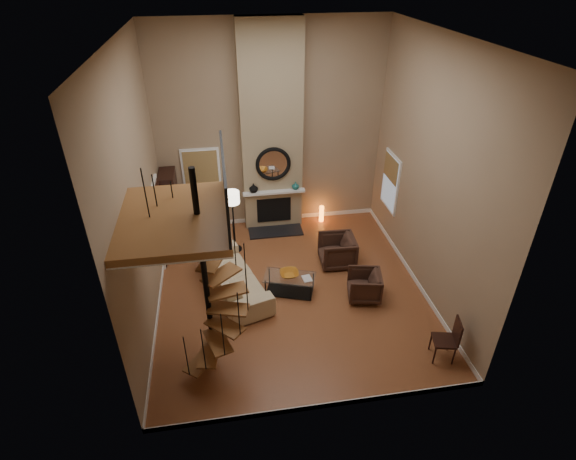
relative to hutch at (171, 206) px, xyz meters
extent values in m
cube|color=#A55F35|center=(2.77, -2.80, -0.95)|extent=(6.00, 6.50, 0.01)
cube|color=#9A8063|center=(2.77, 0.45, 1.80)|extent=(6.00, 0.02, 5.50)
cube|color=#9A8063|center=(2.77, -6.05, 1.80)|extent=(6.00, 0.02, 5.50)
cube|color=#9A8063|center=(-0.23, -2.80, 1.80)|extent=(0.02, 6.50, 5.50)
cube|color=#9A8063|center=(5.77, -2.80, 1.80)|extent=(0.02, 6.50, 5.50)
cube|color=silver|center=(2.77, -2.80, 4.54)|extent=(6.00, 6.50, 0.01)
cube|color=white|center=(2.77, 0.44, -0.89)|extent=(6.00, 0.02, 0.12)
cube|color=white|center=(2.77, -6.04, -0.89)|extent=(6.00, 0.02, 0.12)
cube|color=white|center=(-0.22, -2.80, -0.89)|extent=(0.02, 6.50, 0.12)
cube|color=white|center=(5.76, -2.80, -0.89)|extent=(0.02, 6.50, 0.12)
cube|color=#9A8664|center=(2.77, 0.26, 1.80)|extent=(1.60, 0.38, 5.50)
cube|color=black|center=(2.77, -0.23, -0.93)|extent=(1.50, 0.60, 0.04)
cube|color=black|center=(2.77, 0.06, -0.40)|extent=(0.95, 0.02, 0.72)
cube|color=white|center=(2.77, -0.02, 0.20)|extent=(1.70, 0.18, 0.06)
torus|color=black|center=(2.77, 0.04, 1.00)|extent=(0.94, 0.10, 0.94)
cylinder|color=white|center=(2.77, 0.05, 1.00)|extent=(0.80, 0.01, 0.80)
imported|color=black|center=(2.22, 0.02, 0.35)|extent=(0.24, 0.24, 0.25)
imported|color=#1C625D|center=(3.37, 0.02, 0.33)|extent=(0.20, 0.20, 0.21)
cube|color=white|center=(0.87, 0.43, 0.65)|extent=(1.02, 0.04, 1.52)
cube|color=#8C9EB2|center=(0.87, 0.41, 0.65)|extent=(0.90, 0.01, 1.40)
cube|color=#9E7D47|center=(0.87, 0.39, 0.86)|extent=(0.90, 0.01, 0.98)
cube|color=white|center=(5.75, -0.80, 0.65)|extent=(0.04, 1.02, 1.52)
cube|color=#8C9EB2|center=(5.73, -0.80, 0.65)|extent=(0.01, 0.90, 1.40)
cube|color=#9E7D47|center=(5.71, -0.80, 1.03)|extent=(0.01, 0.90, 0.63)
cube|color=white|center=(-0.20, -1.00, 0.10)|extent=(0.06, 1.05, 2.16)
cube|color=black|center=(-0.16, -1.00, 0.07)|extent=(0.05, 0.90, 2.05)
cube|color=#8C9EB2|center=(-0.13, -1.00, 0.50)|extent=(0.01, 0.60, 0.90)
cube|color=#945E30|center=(0.62, -4.60, 2.23)|extent=(1.70, 2.20, 0.12)
cube|color=white|center=(0.62, -4.60, 2.16)|extent=(1.70, 2.20, 0.03)
cube|color=black|center=(1.44, -4.60, 2.76)|extent=(0.04, 2.20, 0.94)
cylinder|color=black|center=(0.97, -4.60, 1.06)|extent=(0.10, 0.10, 4.02)
cube|color=#945E30|center=(0.75, -4.88, -0.69)|extent=(0.71, 0.78, 0.04)
cylinder|color=black|center=(0.53, -5.17, -0.22)|extent=(0.02, 0.02, 0.94)
cube|color=#945E30|center=(0.91, -4.95, -0.43)|extent=(0.46, 0.77, 0.04)
cylinder|color=black|center=(0.85, -5.31, 0.04)|extent=(0.02, 0.02, 0.94)
cube|color=#945E30|center=(1.08, -4.94, -0.17)|extent=(0.55, 0.79, 0.04)
cylinder|color=black|center=(1.20, -5.28, 0.30)|extent=(0.02, 0.02, 0.94)
cube|color=#945E30|center=(1.23, -4.85, 0.09)|extent=(0.75, 0.74, 0.04)
cylinder|color=black|center=(1.49, -5.10, 0.56)|extent=(0.02, 0.02, 0.94)
cube|color=#945E30|center=(1.32, -4.70, 0.35)|extent=(0.79, 0.53, 0.04)
cylinder|color=black|center=(1.67, -4.80, 0.82)|extent=(0.02, 0.02, 0.94)
cube|color=#945E30|center=(1.33, -4.52, 0.61)|extent=(0.77, 0.48, 0.04)
cylinder|color=black|center=(1.68, -4.45, 1.08)|extent=(0.02, 0.02, 0.94)
cube|color=#945E30|center=(1.25, -4.37, 0.87)|extent=(0.77, 0.72, 0.04)
cylinder|color=black|center=(1.52, -4.13, 1.34)|extent=(0.02, 0.02, 0.94)
cube|color=#945E30|center=(1.11, -4.26, 1.13)|extent=(0.58, 0.79, 0.04)
cylinder|color=black|center=(1.24, -3.93, 1.60)|extent=(0.02, 0.02, 0.94)
cube|color=#945E30|center=(0.94, -4.24, 1.39)|extent=(0.41, 0.75, 0.04)
cylinder|color=black|center=(0.90, -3.88, 1.86)|extent=(0.02, 0.02, 0.94)
cube|color=#945E30|center=(0.77, -4.30, 1.65)|extent=(0.68, 0.79, 0.04)
cylinder|color=black|center=(0.57, -4.00, 2.12)|extent=(0.02, 0.02, 0.94)
cube|color=#945E30|center=(0.66, -4.43, 1.91)|extent=(0.80, 0.64, 0.04)
cylinder|color=black|center=(0.34, -4.26, 2.38)|extent=(0.02, 0.02, 0.94)
cube|color=#945E30|center=(0.61, -4.60, 2.17)|extent=(0.72, 0.34, 0.04)
cylinder|color=black|center=(0.25, -4.60, 2.64)|extent=(0.02, 0.02, 0.94)
cube|color=black|center=(0.00, 0.00, 0.00)|extent=(0.41, 0.86, 1.93)
imported|color=#CDB88E|center=(1.47, -2.58, -0.55)|extent=(1.67, 2.68, 0.73)
imported|color=#3C251C|center=(4.17, -1.92, -0.60)|extent=(0.90, 0.88, 0.79)
imported|color=#3C251C|center=(4.42, -3.35, -0.60)|extent=(0.86, 0.84, 0.66)
cube|color=silver|center=(2.73, -2.88, -0.51)|extent=(1.28, 0.92, 0.02)
cube|color=black|center=(2.73, -2.88, -0.92)|extent=(1.16, 0.80, 0.01)
cylinder|color=black|center=(2.17, -2.92, -0.73)|extent=(0.04, 0.04, 0.42)
cylinder|color=black|center=(3.15, -3.26, -0.73)|extent=(0.04, 0.04, 0.42)
cylinder|color=black|center=(2.31, -2.50, -0.73)|extent=(0.04, 0.04, 0.42)
cylinder|color=black|center=(3.29, -2.84, -0.73)|extent=(0.04, 0.04, 0.42)
imported|color=#C27722|center=(2.73, -2.83, -0.45)|extent=(0.43, 0.43, 0.11)
imported|color=gray|center=(3.08, -3.03, -0.49)|extent=(0.23, 0.29, 0.03)
cylinder|color=black|center=(1.60, -0.91, -0.93)|extent=(0.34, 0.34, 0.03)
cylinder|color=black|center=(1.60, -0.91, -0.15)|extent=(0.04, 0.04, 1.48)
cylinder|color=#F2E5C6|center=(1.60, -0.91, 0.60)|extent=(0.38, 0.38, 0.31)
cylinder|color=orange|center=(4.17, 0.15, -0.70)|extent=(0.13, 0.13, 0.48)
cube|color=black|center=(5.31, -5.28, -0.51)|extent=(0.49, 0.49, 0.05)
cube|color=black|center=(5.51, -5.32, -0.25)|extent=(0.12, 0.39, 0.48)
cylinder|color=black|center=(5.09, -5.41, -0.74)|extent=(0.04, 0.04, 0.39)
cylinder|color=black|center=(5.45, -5.49, -0.74)|extent=(0.04, 0.04, 0.39)
cylinder|color=black|center=(5.17, -5.06, -0.74)|extent=(0.04, 0.04, 0.39)
cylinder|color=black|center=(5.53, -5.14, -0.74)|extent=(0.04, 0.04, 0.39)
camera|label=1|loc=(1.41, -10.83, 5.77)|focal=27.95mm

